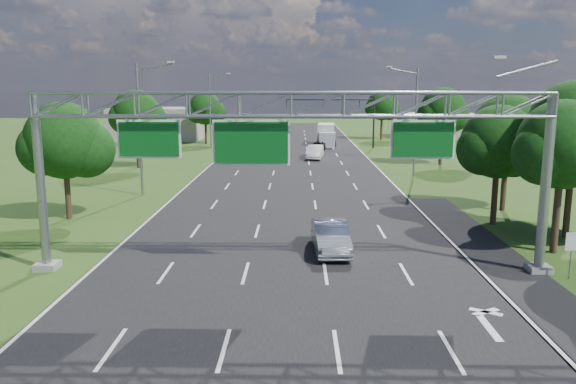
{
  "coord_description": "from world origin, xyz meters",
  "views": [
    {
      "loc": [
        0.52,
        -12.58,
        8.24
      ],
      "look_at": [
        0.07,
        14.46,
        3.19
      ],
      "focal_mm": 35.0,
      "sensor_mm": 36.0,
      "label": 1
    }
  ],
  "objects_px": {
    "box_truck": "(326,135)",
    "silver_sedan": "(330,237)",
    "regulatory_sign": "(572,246)",
    "sign_gantry": "(293,119)",
    "traffic_signal": "(348,110)"
  },
  "relations": [
    {
      "from": "silver_sedan",
      "to": "sign_gantry",
      "type": "bearing_deg",
      "value": -125.26
    },
    {
      "from": "sign_gantry",
      "to": "traffic_signal",
      "type": "distance_m",
      "value": 53.51
    },
    {
      "from": "box_truck",
      "to": "silver_sedan",
      "type": "bearing_deg",
      "value": -88.27
    },
    {
      "from": "traffic_signal",
      "to": "box_truck",
      "type": "distance_m",
      "value": 5.98
    },
    {
      "from": "box_truck",
      "to": "sign_gantry",
      "type": "bearing_deg",
      "value": -90.03
    },
    {
      "from": "traffic_signal",
      "to": "silver_sedan",
      "type": "distance_m",
      "value": 50.48
    },
    {
      "from": "sign_gantry",
      "to": "silver_sedan",
      "type": "xyz_separation_m",
      "value": [
        1.88,
        2.99,
        -6.11
      ]
    },
    {
      "from": "regulatory_sign",
      "to": "traffic_signal",
      "type": "bearing_deg",
      "value": 95.2
    },
    {
      "from": "sign_gantry",
      "to": "regulatory_sign",
      "type": "xyz_separation_m",
      "value": [
        12.07,
        -1.02,
        -5.38
      ]
    },
    {
      "from": "silver_sedan",
      "to": "box_truck",
      "type": "xyz_separation_m",
      "value": [
        2.46,
        53.75,
        0.66
      ]
    },
    {
      "from": "box_truck",
      "to": "traffic_signal",
      "type": "bearing_deg",
      "value": -48.84
    },
    {
      "from": "regulatory_sign",
      "to": "silver_sedan",
      "type": "height_order",
      "value": "regulatory_sign"
    },
    {
      "from": "regulatory_sign",
      "to": "silver_sedan",
      "type": "bearing_deg",
      "value": 158.51
    },
    {
      "from": "traffic_signal",
      "to": "box_truck",
      "type": "bearing_deg",
      "value": 126.81
    },
    {
      "from": "sign_gantry",
      "to": "regulatory_sign",
      "type": "relative_size",
      "value": 11.19
    }
  ]
}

